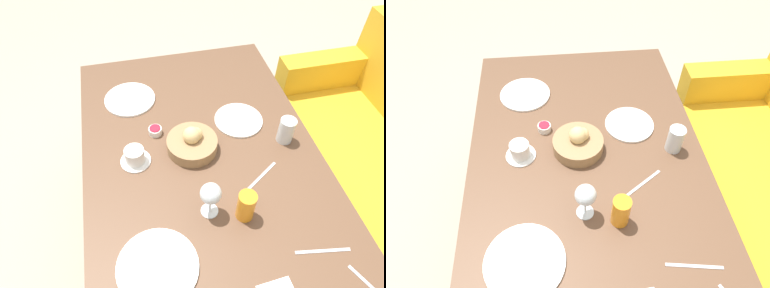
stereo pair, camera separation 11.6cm
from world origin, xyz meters
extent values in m
plane|color=#A89E89|center=(0.00, 0.00, 0.00)|extent=(10.00, 10.00, 0.00)
cube|color=brown|center=(0.00, 0.00, 0.73)|extent=(1.49, 0.97, 0.03)
cube|color=brown|center=(-0.69, -0.44, 0.35)|extent=(0.06, 0.06, 0.71)
cube|color=brown|center=(-0.69, 0.44, 0.35)|extent=(0.06, 0.06, 0.71)
cube|color=gold|center=(-0.64, 1.00, 0.33)|extent=(0.14, 0.70, 0.66)
cylinder|color=#99754C|center=(-0.06, -0.03, 0.77)|extent=(0.21, 0.21, 0.05)
sphere|color=#DBB775|center=(-0.06, -0.03, 0.82)|extent=(0.07, 0.07, 0.07)
sphere|color=#DBB775|center=(-0.07, -0.02, 0.82)|extent=(0.06, 0.06, 0.06)
cylinder|color=white|center=(-0.42, -0.26, 0.75)|extent=(0.24, 0.24, 0.01)
cylinder|color=white|center=(0.41, -0.25, 0.75)|extent=(0.27, 0.27, 0.01)
cylinder|color=white|center=(-0.17, 0.21, 0.75)|extent=(0.22, 0.22, 0.01)
cylinder|color=orange|center=(0.29, 0.08, 0.81)|extent=(0.06, 0.06, 0.12)
cylinder|color=silver|center=(-0.02, 0.36, 0.80)|extent=(0.07, 0.07, 0.11)
cylinder|color=silver|center=(0.25, -0.04, 0.75)|extent=(0.06, 0.06, 0.00)
cylinder|color=silver|center=(0.25, -0.04, 0.79)|extent=(0.01, 0.01, 0.07)
sphere|color=silver|center=(0.25, -0.04, 0.86)|extent=(0.08, 0.08, 0.08)
cylinder|color=white|center=(-0.04, -0.27, 0.75)|extent=(0.12, 0.12, 0.01)
cylinder|color=white|center=(-0.04, -0.27, 0.78)|extent=(0.08, 0.08, 0.06)
cylinder|color=white|center=(-0.18, -0.17, 0.76)|extent=(0.06, 0.06, 0.03)
cylinder|color=#A3192D|center=(-0.18, -0.17, 0.78)|extent=(0.05, 0.05, 0.00)
cube|color=#B7B7BC|center=(0.14, 0.20, 0.75)|extent=(0.11, 0.16, 0.00)
cube|color=#B7B7BC|center=(0.48, 0.29, 0.75)|extent=(0.04, 0.19, 0.00)
cube|color=#B7B7BC|center=(0.61, 0.38, 0.75)|extent=(0.13, 0.07, 0.00)
camera|label=1|loc=(0.85, -0.24, 1.84)|focal=32.00mm
camera|label=2|loc=(0.87, -0.12, 1.84)|focal=32.00mm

